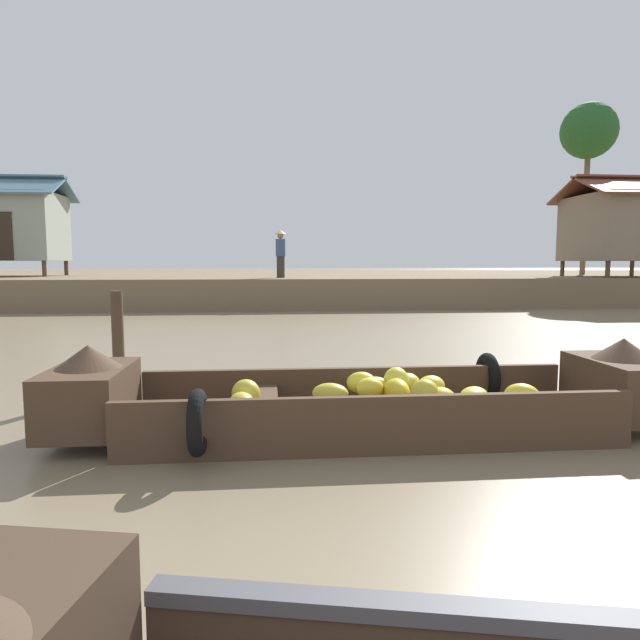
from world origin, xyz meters
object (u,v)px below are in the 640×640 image
stilt_house_left (17,225)px  stilt_house_mid_left (623,226)px  mooring_post (118,342)px  vendor_person (281,251)px  banana_boat (368,402)px  palm_tree_near (589,132)px

stilt_house_left → stilt_house_mid_left: size_ratio=0.97×
stilt_house_left → mooring_post: size_ratio=3.23×
stilt_house_left → vendor_person: bearing=-19.3°
stilt_house_mid_left → stilt_house_left: bearing=171.9°
banana_boat → mooring_post: bearing=145.0°
banana_boat → mooring_post: size_ratio=4.55×
stilt_house_mid_left → mooring_post: size_ratio=3.32×
banana_boat → stilt_house_left: stilt_house_left is taller
mooring_post → stilt_house_mid_left: bearing=41.1°
banana_boat → palm_tree_near: bearing=55.3°
stilt_house_left → palm_tree_near: palm_tree_near is taller
stilt_house_mid_left → mooring_post: stilt_house_mid_left is taller
stilt_house_mid_left → palm_tree_near: bearing=77.3°
banana_boat → stilt_house_mid_left: bearing=50.6°
stilt_house_left → vendor_person: stilt_house_left is taller
palm_tree_near → mooring_post: 24.54m
stilt_house_left → vendor_person: (10.30, -3.60, -1.07)m
palm_tree_near → stilt_house_left: bearing=-177.9°
stilt_house_mid_left → palm_tree_near: size_ratio=0.54×
vendor_person → palm_tree_near: bearing=18.1°
vendor_person → mooring_post: 13.11m
palm_tree_near → mooring_post: size_ratio=6.19×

